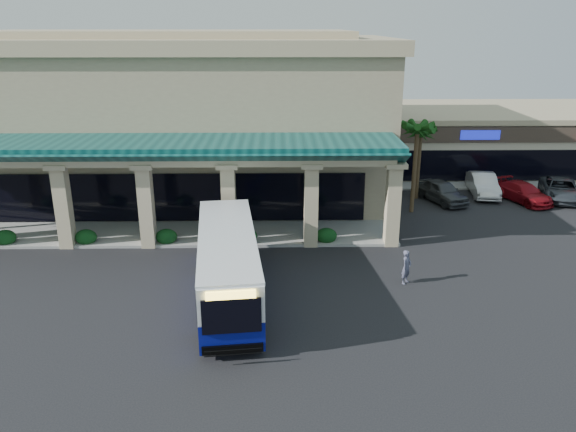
{
  "coord_description": "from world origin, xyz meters",
  "views": [
    {
      "loc": [
        -0.26,
        -24.01,
        11.81
      ],
      "look_at": [
        0.21,
        3.87,
        2.2
      ],
      "focal_mm": 35.0,
      "sensor_mm": 36.0,
      "label": 1
    }
  ],
  "objects_px": {
    "pedestrian": "(406,267)",
    "car_red": "(523,192)",
    "car_white": "(483,185)",
    "transit_bus": "(228,266)",
    "car_gray": "(561,189)",
    "car_silver": "(442,191)"
  },
  "relations": [
    {
      "from": "car_red",
      "to": "car_gray",
      "type": "relative_size",
      "value": 0.88
    },
    {
      "from": "transit_bus",
      "to": "car_red",
      "type": "bearing_deg",
      "value": 29.68
    },
    {
      "from": "car_silver",
      "to": "car_red",
      "type": "xyz_separation_m",
      "value": [
        5.68,
        -0.08,
        -0.1
      ]
    },
    {
      "from": "transit_bus",
      "to": "car_silver",
      "type": "relative_size",
      "value": 2.43
    },
    {
      "from": "car_white",
      "to": "car_gray",
      "type": "relative_size",
      "value": 0.92
    },
    {
      "from": "pedestrian",
      "to": "car_white",
      "type": "bearing_deg",
      "value": 8.59
    },
    {
      "from": "car_white",
      "to": "transit_bus",
      "type": "bearing_deg",
      "value": -129.79
    },
    {
      "from": "car_white",
      "to": "pedestrian",
      "type": "bearing_deg",
      "value": -113.54
    },
    {
      "from": "pedestrian",
      "to": "car_red",
      "type": "xyz_separation_m",
      "value": [
        10.94,
        12.77,
        -0.17
      ]
    },
    {
      "from": "car_white",
      "to": "car_red",
      "type": "height_order",
      "value": "car_white"
    },
    {
      "from": "car_silver",
      "to": "car_white",
      "type": "distance_m",
      "value": 3.75
    },
    {
      "from": "pedestrian",
      "to": "car_red",
      "type": "relative_size",
      "value": 0.36
    },
    {
      "from": "car_silver",
      "to": "transit_bus",
      "type": "bearing_deg",
      "value": -154.1
    },
    {
      "from": "car_white",
      "to": "car_gray",
      "type": "height_order",
      "value": "car_white"
    },
    {
      "from": "car_gray",
      "to": "car_white",
      "type": "bearing_deg",
      "value": -173.83
    },
    {
      "from": "pedestrian",
      "to": "car_white",
      "type": "distance_m",
      "value": 16.82
    },
    {
      "from": "transit_bus",
      "to": "car_gray",
      "type": "distance_m",
      "value": 26.67
    },
    {
      "from": "transit_bus",
      "to": "pedestrian",
      "type": "xyz_separation_m",
      "value": [
        8.36,
        1.31,
        -0.69
      ]
    },
    {
      "from": "car_gray",
      "to": "transit_bus",
      "type": "bearing_deg",
      "value": -129.41
    },
    {
      "from": "pedestrian",
      "to": "car_red",
      "type": "bearing_deg",
      "value": -0.95
    },
    {
      "from": "pedestrian",
      "to": "car_white",
      "type": "xyz_separation_m",
      "value": [
        8.68,
        14.41,
        -0.05
      ]
    },
    {
      "from": "transit_bus",
      "to": "pedestrian",
      "type": "relative_size",
      "value": 6.53
    }
  ]
}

